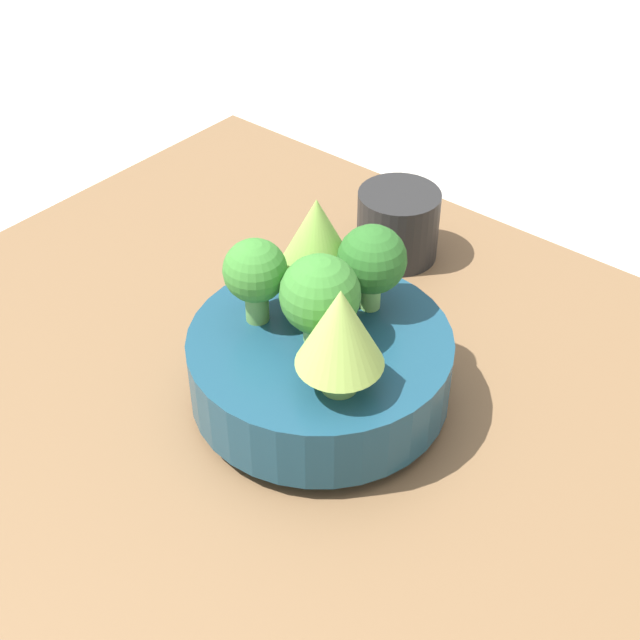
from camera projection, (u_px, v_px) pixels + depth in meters
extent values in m
plane|color=beige|center=(274.00, 436.00, 0.84)|extent=(6.00, 6.00, 0.00)
cube|color=brown|center=(273.00, 421.00, 0.83)|extent=(0.87, 0.80, 0.04)
cylinder|color=navy|center=(320.00, 396.00, 0.81)|extent=(0.10, 0.10, 0.01)
cylinder|color=navy|center=(320.00, 365.00, 0.79)|extent=(0.23, 0.23, 0.06)
cylinder|color=#609347|center=(339.00, 375.00, 0.71)|extent=(0.03, 0.03, 0.03)
cone|color=#93B751|center=(340.00, 328.00, 0.68)|extent=(0.07, 0.07, 0.07)
cylinder|color=#7AB256|center=(370.00, 293.00, 0.79)|extent=(0.02, 0.02, 0.03)
sphere|color=#286023|center=(372.00, 259.00, 0.77)|extent=(0.06, 0.06, 0.06)
cylinder|color=#609347|center=(257.00, 304.00, 0.78)|extent=(0.02, 0.02, 0.03)
sphere|color=#387A2D|center=(255.00, 271.00, 0.75)|extent=(0.06, 0.06, 0.06)
cylinder|color=#7AB256|center=(320.00, 328.00, 0.76)|extent=(0.03, 0.03, 0.02)
sphere|color=#387A2D|center=(320.00, 294.00, 0.74)|extent=(0.07, 0.07, 0.07)
cylinder|color=#6BA34C|center=(317.00, 280.00, 0.81)|extent=(0.02, 0.02, 0.03)
cone|color=#84AD47|center=(317.00, 233.00, 0.78)|extent=(0.07, 0.07, 0.07)
cylinder|color=black|center=(398.00, 225.00, 0.97)|extent=(0.09, 0.09, 0.08)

